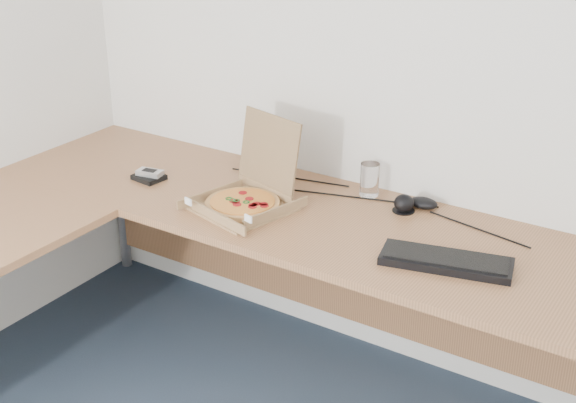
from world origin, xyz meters
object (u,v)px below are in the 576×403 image
Objects in this scene: desk at (151,239)px; wallet at (149,177)px; pizza_box at (245,198)px; drinking_glass at (370,180)px; keyboard at (446,261)px.

wallet reaches higher than desk.
pizza_box reaches higher than drinking_glass.
pizza_box is 0.49m from wallet.
pizza_box reaches higher than wallet.
desk is at bearing -100.71° from pizza_box.
drinking_glass is at bearing 61.30° from pizza_box.
pizza_box is at bearing 5.40° from wallet.
pizza_box is at bearing -133.48° from drinking_glass.
keyboard reaches higher than wallet.
drinking_glass reaches higher than desk.
desk is 7.01× the size of pizza_box.
pizza_box is 0.80m from keyboard.
desk is 6.01× the size of keyboard.
keyboard is (0.46, -0.36, -0.05)m from drinking_glass.
pizza_box is 0.86× the size of keyboard.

